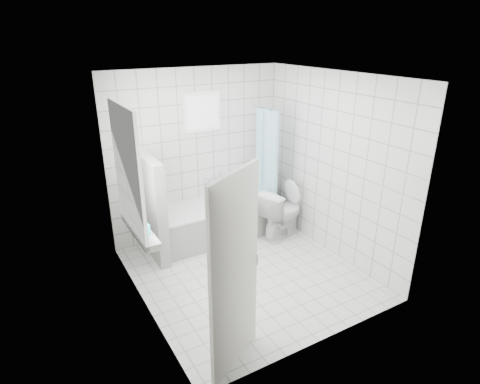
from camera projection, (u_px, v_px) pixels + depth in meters
ground at (247, 273)px, 5.47m from camera, size 3.00×3.00×0.00m
ceiling at (248, 76)px, 4.50m from camera, size 3.00×3.00×0.00m
wall_back at (197, 154)px, 6.19m from camera, size 2.80×0.02×2.60m
wall_front at (329, 232)px, 3.78m from camera, size 2.80×0.02×2.60m
wall_left at (137, 207)px, 4.33m from camera, size 0.02×3.00×2.60m
wall_right at (332, 166)px, 5.63m from camera, size 0.02×3.00×2.60m
window_left at (130, 172)px, 4.48m from camera, size 0.01×0.90×1.40m
window_back at (203, 112)px, 5.95m from camera, size 0.50×0.01×0.50m
window_sill at (140, 230)px, 4.78m from camera, size 0.18×1.02×0.08m
door at (235, 275)px, 3.65m from camera, size 0.71×0.44×2.00m
bathtub at (214, 221)px, 6.30m from camera, size 1.85×0.77×0.58m
partition_wall at (152, 209)px, 5.63m from camera, size 0.15×0.85×1.50m
tiled_ledge at (262, 203)px, 7.00m from camera, size 0.40×0.24×0.55m
toilet at (282, 213)px, 6.32m from camera, size 0.89×0.66×0.81m
curtain_rod at (264, 107)px, 6.04m from camera, size 0.02×0.80×0.02m
shower_curtain at (267, 166)px, 6.28m from camera, size 0.14×0.48×1.78m
tub_faucet at (210, 180)px, 6.41m from camera, size 0.18×0.06×0.06m
sill_bottles at (138, 217)px, 4.77m from camera, size 0.16×0.56×0.29m
ledge_bottles at (263, 183)px, 6.84m from camera, size 0.20×0.15×0.25m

